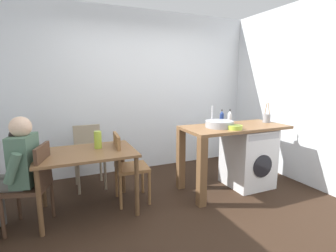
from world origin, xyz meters
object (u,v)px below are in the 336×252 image
Objects in this scene: dining_table at (87,160)px; seated_person at (16,168)px; bottle_tall_green at (222,117)px; chair_person_seat at (34,182)px; chair_opposite at (126,164)px; mixing_bowl at (235,127)px; washing_machine at (248,157)px; bottle_squat_brown at (230,118)px; vase at (98,140)px; utensil_crock at (267,118)px; chair_spare_by_wall at (89,153)px.

dining_table is 0.71m from seated_person.
seated_person reaches higher than dining_table.
chair_person_seat is at bearing -175.18° from bottle_tall_green.
chair_opposite is 1.48m from mixing_bowl.
bottle_tall_green reaches higher than dining_table.
mixing_bowl is at bearing -103.05° from bottle_tall_green.
chair_person_seat is (-0.55, -0.12, -0.14)m from dining_table.
bottle_squat_brown reaches higher than washing_machine.
chair_person_seat is 4.29× the size of vase.
mixing_bowl is at bearing -162.48° from utensil_crock.
chair_person_seat is 4.54× the size of mixing_bowl.
bottle_squat_brown reaches higher than mixing_bowl.
bottle_tall_green is 0.97× the size of bottle_squat_brown.
chair_opposite is at bearing 163.85° from mixing_bowl.
chair_spare_by_wall is at bearing 159.55° from bottle_tall_green.
chair_person_seat is at bearing 179.57° from washing_machine.
vase is (-1.79, 0.01, -0.17)m from bottle_tall_green.
washing_machine is 0.67m from utensil_crock.
bottle_squat_brown is 0.40m from mixing_bowl.
chair_spare_by_wall is at bearing 82.75° from dining_table.
utensil_crock is 1.43× the size of vase.
chair_opposite is 3.00× the size of utensil_crock.
dining_table is 1.22× the size of chair_person_seat.
seated_person is 3.35m from utensil_crock.
bottle_tall_green is at bearing 158.42° from chair_spare_by_wall.
chair_opposite is at bearing -64.48° from chair_person_seat.
bottle_tall_green is at bearing 138.02° from bottle_squat_brown.
seated_person reaches higher than chair_person_seat.
bottle_squat_brown is at bearing 170.45° from utensil_crock.
seated_person is 2.57m from mixing_bowl.
bottle_squat_brown is at bearing -2.65° from vase.
chair_spare_by_wall is at bearing 161.16° from utensil_crock.
seated_person is 2.75m from bottle_squat_brown.
bottle_squat_brown is at bearing 157.27° from chair_spare_by_wall.
vase is (-1.87, 0.09, -0.17)m from bottle_squat_brown.
vase is at bearing -56.70° from chair_person_seat.
mixing_bowl reaches higher than chair_spare_by_wall.
chair_spare_by_wall is 0.76m from vase.
vase is (-2.11, 0.24, 0.41)m from washing_machine.
mixing_bowl is (-0.42, -0.20, 0.52)m from washing_machine.
chair_opposite is 0.47m from vase.
dining_table is 2.65m from utensil_crock.
bottle_squat_brown is at bearing 62.46° from mixing_bowl.
mixing_bowl is 1.75m from vase.
dining_table is 1.97m from bottle_tall_green.
washing_machine is at bearing -3.58° from dining_table.
bottle_tall_green reaches higher than washing_machine.
chair_person_seat is 3.21m from utensil_crock.
dining_table is 1.89m from mixing_bowl.
mixing_bowl reaches higher than chair_opposite.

